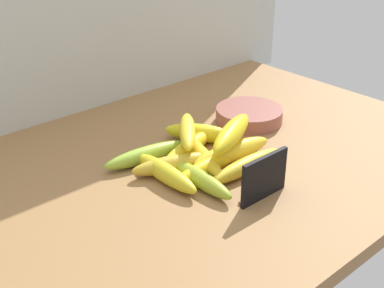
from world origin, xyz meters
The scene contains 15 objects.
counter_top centered at (0.00, 0.00, 1.50)cm, with size 110.00×76.00×3.00cm, color olive.
chalkboard_sign centered at (-2.48, -17.51, 6.86)cm, with size 11.00×1.80×8.40cm.
fruit_bowl centered at (19.98, 6.58, 4.66)cm, with size 15.58×15.58×3.32cm, color #98564B.
banana_0 centered at (1.74, -9.64, 4.67)cm, with size 18.92×3.35×3.35cm, color yellow.
banana_1 centered at (3.09, -4.31, 5.02)cm, with size 18.90×4.03×4.03cm, color yellow.
banana_2 centered at (-8.46, -0.47, 4.78)cm, with size 17.05×3.56×3.56cm, color gold.
banana_3 centered at (-3.24, -4.76, 4.64)cm, with size 19.43×3.27×3.27cm, color yellow.
banana_4 centered at (4.25, 6.57, 4.99)cm, with size 15.48×3.99×3.99cm, color yellow.
banana_5 centered at (-2.04, 3.26, 4.73)cm, with size 18.38×3.46×3.46cm, color yellow.
banana_6 centered at (-2.18, -1.09, 4.69)cm, with size 20.14×3.38×3.38cm, color gold.
banana_7 centered at (-11.96, -1.58, 4.79)cm, with size 17.77×3.59×3.59cm, color gold.
banana_8 centered at (-8.37, -7.39, 4.62)cm, with size 16.84×3.24×3.24cm, color #99AF2A.
banana_9 centered at (-10.02, 6.77, 4.70)cm, with size 18.69×3.41×3.41cm, color #97BC34.
banana_10 centered at (-1.25, 4.29, 8.08)cm, with size 16.47×3.24×3.24cm, color yellow.
banana_11 centered at (3.21, -3.93, 9.07)cm, with size 18.10×4.06×4.06cm, color yellow.
Camera 1 is at (-65.11, -68.54, 54.21)cm, focal length 49.12 mm.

